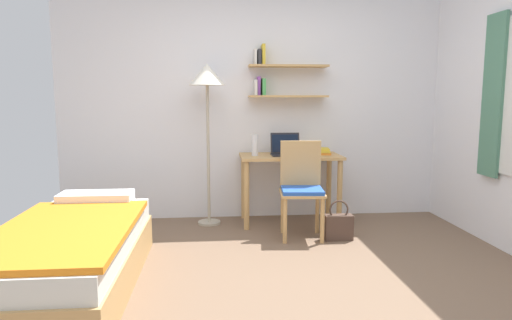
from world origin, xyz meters
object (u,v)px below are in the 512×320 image
standing_lamp (207,84)px  laptop (286,149)px  water_bottle (255,145)px  book_stack (322,151)px  handbag (338,226)px  desk (290,168)px  desk_chair (302,185)px  bed (71,256)px

standing_lamp → laptop: standing_lamp is taller
water_bottle → book_stack: 0.74m
standing_lamp → handbag: (1.23, -0.67, -1.34)m
desk → desk_chair: size_ratio=1.15×
desk → book_stack: size_ratio=4.36×
desk_chair → water_bottle: bearing=132.4°
standing_lamp → bed: bearing=-120.7°
standing_lamp → water_bottle: (0.48, -0.07, -0.63)m
laptop → handbag: bearing=-57.4°
water_bottle → bed: bearing=-133.2°
desk → desk_chair: (0.03, -0.49, -0.09)m
laptop → water_bottle: 0.34m
desk_chair → desk: bearing=93.5°
bed → standing_lamp: 2.21m
desk → bed: bearing=-139.3°
standing_lamp → handbag: 1.94m
water_bottle → handbag: 1.19m
bed → handbag: bearing=22.9°
desk_chair → bed: bearing=-149.9°
bed → desk_chair: size_ratio=2.02×
book_stack → handbag: bearing=-89.2°
bed → desk: size_ratio=1.76×
bed → water_bottle: size_ratio=8.42×
desk → water_bottle: 0.46m
desk → handbag: (0.36, -0.64, -0.46)m
bed → book_stack: book_stack is taller
standing_lamp → water_bottle: 0.80m
book_stack → water_bottle: bearing=-173.9°
laptop → book_stack: bearing=5.1°
bed → laptop: 2.41m
desk → handbag: bearing=-60.4°
laptop → standing_lamp: bearing=178.2°
desk_chair → book_stack: (0.32, 0.53, 0.26)m
desk_chair → handbag: size_ratio=2.41×
laptop → book_stack: 0.40m
bed → desk: desk is taller
laptop → desk: bearing=-5.6°
laptop → water_bottle: size_ratio=1.43×
bed → desk_chair: 2.14m
desk → book_stack: (0.35, 0.04, 0.17)m
desk → standing_lamp: 1.23m
bed → book_stack: (2.16, 1.59, 0.53)m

